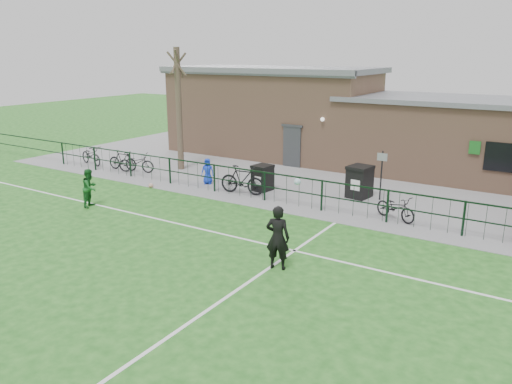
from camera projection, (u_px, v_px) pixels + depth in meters
The scene contains 20 objects.
ground at pixel (151, 285), 12.75m from camera, with size 90.00×90.00×0.00m, color #1F5C1B.
paving_strip at pixel (352, 177), 23.72m from camera, with size 34.00×13.00×0.02m, color gray.
pitch_line_touch at pixel (295, 208), 19.09m from camera, with size 28.00×0.10×0.01m, color white.
pitch_line_mid at pixel (239, 238), 16.00m from camera, with size 28.00×0.10×0.01m, color white.
pitch_line_perp at pixel (214, 306), 11.71m from camera, with size 0.10×16.00×0.01m, color white.
perimeter_fence at pixel (298, 192), 19.09m from camera, with size 28.00×0.10×1.20m, color black.
bare_tree at pixel (179, 110), 24.60m from camera, with size 0.30×0.30×6.00m, color #4A3A2D.
wheelie_bin_left at pixel (263, 179), 21.32m from camera, with size 0.68×0.77×1.02m, color black.
wheelie_bin_right at pixel (360, 183), 20.28m from camera, with size 0.81×0.92×1.22m, color black.
sign_post at pixel (381, 176), 19.81m from camera, with size 0.06×0.06×2.00m, color black.
bicycle_a at pixel (91, 155), 26.25m from camera, with size 0.66×1.89×0.99m, color black.
bicycle_b at pixel (123, 160), 25.04m from camera, with size 0.47×1.67×1.01m, color black.
bicycle_c at pixel (136, 163), 24.57m from camera, with size 0.64×1.84×0.97m, color black.
bicycle_d at pixel (242, 180), 20.77m from camera, with size 0.57×2.00×1.20m, color black.
bicycle_e at pixel (396, 208), 17.60m from camera, with size 0.59×1.68×0.88m, color black.
spectator_child at pixel (208, 171), 22.38m from camera, with size 0.57×0.37×1.16m, color blue.
goalkeeper_kick at pixel (278, 236), 13.57m from camera, with size 1.37×3.19×1.85m.
outfield_player at pixel (90, 188), 19.13m from camera, with size 0.72×0.56×1.48m, color #1B5E24.
ball_ground at pixel (151, 185), 21.90m from camera, with size 0.21×0.21×0.21m, color silver.
clubhouse at pixel (360, 122), 26.01m from camera, with size 24.25×5.40×4.96m.
Camera 1 is at (8.49, -8.38, 5.75)m, focal length 35.00 mm.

